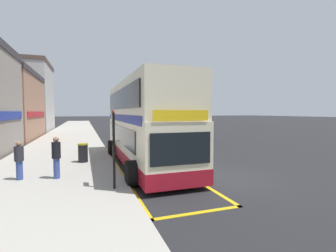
{
  "coord_description": "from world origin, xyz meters",
  "views": [
    {
      "loc": [
        -5.54,
        -8.82,
        2.83
      ],
      "look_at": [
        -1.15,
        3.68,
        2.07
      ],
      "focal_mm": 25.77,
      "sensor_mm": 36.0,
      "label": 1
    }
  ],
  "objects": [
    {
      "name": "bus_bay_markings",
      "position": [
        -2.55,
        3.79,
        0.01
      ],
      "size": [
        2.9,
        13.45,
        0.01
      ],
      "color": "gold",
      "rests_on": "ground"
    },
    {
      "name": "bus_stop_sign",
      "position": [
        -4.56,
        -0.23,
        1.75
      ],
      "size": [
        0.09,
        0.51,
        2.75
      ],
      "color": "black",
      "rests_on": "pavement_near"
    },
    {
      "name": "double_decker_bus",
      "position": [
        -2.46,
        4.04,
        2.06
      ],
      "size": [
        3.22,
        10.84,
        4.4
      ],
      "color": "beige",
      "rests_on": "ground"
    },
    {
      "name": "terrace_annex",
      "position": [
        -15.09,
        31.53,
        5.08
      ],
      "size": [
        9.97,
        10.35,
        11.04
      ],
      "color": "#B2ADA8",
      "rests_on": "ground"
    },
    {
      "name": "ground_plane",
      "position": [
        0.0,
        32.0,
        0.0
      ],
      "size": [
        260.0,
        260.0,
        0.0
      ],
      "primitive_type": "plane",
      "color": "black"
    },
    {
      "name": "pavement_near",
      "position": [
        -7.0,
        32.0,
        0.07
      ],
      "size": [
        6.0,
        76.0,
        0.14
      ],
      "primitive_type": "cube",
      "color": "#A39E93",
      "rests_on": "ground"
    },
    {
      "name": "pedestrian_further_back",
      "position": [
        -6.61,
        1.79,
        1.06
      ],
      "size": [
        0.34,
        0.34,
        1.7
      ],
      "color": "#33478C",
      "rests_on": "pavement_near"
    },
    {
      "name": "litter_bin",
      "position": [
        -5.6,
        4.84,
        0.65
      ],
      "size": [
        0.52,
        0.52,
        1.01
      ],
      "color": "black",
      "rests_on": "pavement_near"
    },
    {
      "name": "parked_car_black_kerbside",
      "position": [
        4.88,
        13.9,
        0.8
      ],
      "size": [
        2.09,
        4.2,
        1.62
      ],
      "rotation": [
        0.0,
        0.0,
        0.03
      ],
      "color": "black",
      "rests_on": "ground"
    },
    {
      "name": "pedestrian_waiting_near_sign",
      "position": [
        -7.99,
        2.08,
        0.97
      ],
      "size": [
        0.34,
        0.34,
        1.54
      ],
      "color": "#33478C",
      "rests_on": "pavement_near"
    },
    {
      "name": "parked_car_grey_far",
      "position": [
        4.58,
        19.0,
        0.8
      ],
      "size": [
        2.09,
        4.2,
        1.62
      ],
      "rotation": [
        0.0,
        0.0,
        0.01
      ],
      "color": "slate",
      "rests_on": "ground"
    }
  ]
}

